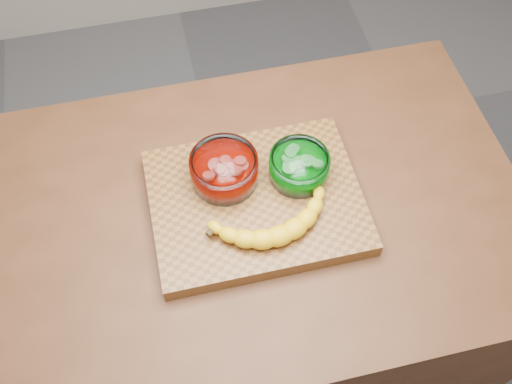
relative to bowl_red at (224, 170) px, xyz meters
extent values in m
plane|color=#545459|center=(0.06, -0.06, -0.97)|extent=(3.50, 3.50, 0.00)
cube|color=#4F2C17|center=(0.06, -0.06, -0.52)|extent=(1.20, 0.80, 0.90)
cube|color=brown|center=(0.06, -0.06, -0.05)|extent=(0.45, 0.35, 0.04)
cylinder|color=white|center=(0.00, 0.00, 0.00)|extent=(0.15, 0.15, 0.07)
cylinder|color=#AF0A00|center=(0.00, 0.00, -0.01)|extent=(0.12, 0.12, 0.04)
cylinder|color=#DD5146|center=(0.00, 0.00, 0.02)|extent=(0.12, 0.12, 0.02)
cylinder|color=white|center=(0.16, -0.03, 0.00)|extent=(0.13, 0.13, 0.06)
cylinder|color=#00860A|center=(0.16, -0.03, -0.01)|extent=(0.11, 0.11, 0.03)
cylinder|color=#64D061|center=(0.16, -0.03, 0.02)|extent=(0.10, 0.10, 0.02)
camera|label=1|loc=(-0.09, -0.69, 1.00)|focal=40.00mm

